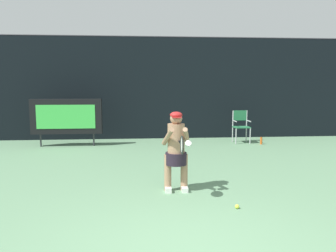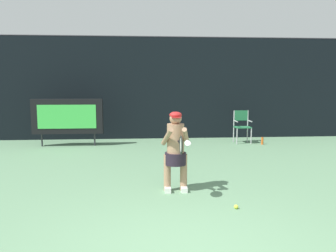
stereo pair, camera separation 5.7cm
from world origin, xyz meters
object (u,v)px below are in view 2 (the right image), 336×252
scoreboard (68,116)px  umpire_chair (242,124)px  tennis_racket (181,145)px  tennis_player (176,148)px  tennis_ball_loose (236,207)px  water_bottle (262,141)px

scoreboard → umpire_chair: bearing=1.9°
umpire_chair → tennis_racket: bearing=-116.5°
tennis_player → tennis_ball_loose: bearing=-48.2°
umpire_chair → water_bottle: size_ratio=4.08×
umpire_chair → tennis_ball_loose: (-1.87, -5.85, -0.58)m
tennis_player → tennis_racket: size_ratio=2.42×
water_bottle → umpire_chair: bearing=146.3°
tennis_racket → tennis_ball_loose: size_ratio=8.85×
tennis_player → water_bottle: bearing=53.8°
water_bottle → tennis_player: (-3.30, -4.51, 0.67)m
tennis_player → umpire_chair: bearing=60.9°
umpire_chair → water_bottle: 0.85m
scoreboard → tennis_racket: bearing=-60.1°
umpire_chair → tennis_ball_loose: size_ratio=15.88×
scoreboard → tennis_player: scoreboard is taller
water_bottle → tennis_player: bearing=-126.2°
tennis_ball_loose → water_bottle: bearing=65.9°
tennis_ball_loose → umpire_chair: bearing=72.3°
tennis_player → tennis_racket: bearing=-86.3°
water_bottle → tennis_ball_loose: water_bottle is taller
water_bottle → tennis_player: 5.63m
scoreboard → water_bottle: bearing=-1.8°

